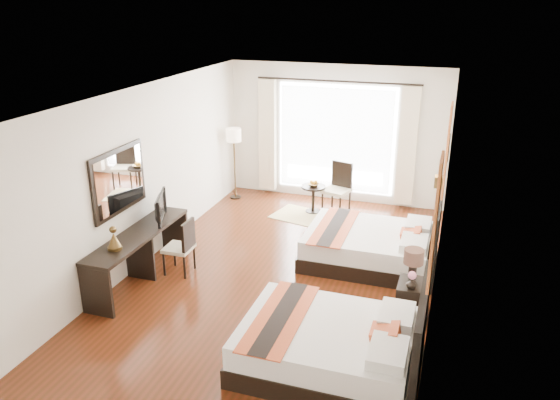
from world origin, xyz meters
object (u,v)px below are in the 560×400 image
(table_lamp, at_px, (414,259))
(floor_lamp, at_px, (234,140))
(bed_far, at_px, (374,245))
(vase, at_px, (412,282))
(desk_chair, at_px, (180,257))
(window_chair, at_px, (337,198))
(nightstand, at_px, (412,299))
(console_desk, at_px, (140,256))
(television, at_px, (157,207))
(side_table, at_px, (313,199))
(fruit_bowl, at_px, (314,185))
(bed_near, at_px, (335,345))

(table_lamp, height_order, floor_lamp, floor_lamp)
(bed_far, relative_size, vase, 14.78)
(desk_chair, xyz_separation_m, window_chair, (1.74, 3.20, 0.04))
(bed_far, height_order, nightstand, bed_far)
(console_desk, xyz_separation_m, television, (0.02, 0.55, 0.59))
(vase, xyz_separation_m, side_table, (-2.21, 3.34, -0.30))
(window_chair, bearing_deg, fruit_bowl, -56.78)
(vase, distance_m, window_chair, 3.89)
(fruit_bowl, bearing_deg, bed_near, -71.96)
(table_lamp, bearing_deg, nightstand, -68.84)
(table_lamp, distance_m, floor_lamp, 5.22)
(table_lamp, relative_size, desk_chair, 0.48)
(nightstand, relative_size, vase, 3.56)
(bed_far, bearing_deg, table_lamp, -61.41)
(bed_near, bearing_deg, table_lamp, 65.10)
(fruit_bowl, bearing_deg, bed_far, -50.07)
(vase, distance_m, television, 4.01)
(television, relative_size, desk_chair, 0.84)
(table_lamp, distance_m, vase, 0.33)
(console_desk, height_order, television, television)
(bed_near, distance_m, television, 3.72)
(fruit_bowl, bearing_deg, vase, -56.35)
(television, bearing_deg, fruit_bowl, -53.31)
(console_desk, bearing_deg, nightstand, 3.93)
(console_desk, height_order, window_chair, window_chair)
(nightstand, distance_m, desk_chair, 3.53)
(television, distance_m, window_chair, 3.79)
(bed_near, relative_size, console_desk, 0.94)
(nightstand, height_order, television, television)
(bed_far, bearing_deg, side_table, 129.75)
(vase, bearing_deg, console_desk, -178.30)
(side_table, bearing_deg, vase, -56.43)
(nightstand, xyz_separation_m, vase, (-0.02, -0.16, 0.33))
(television, height_order, fruit_bowl, television)
(floor_lamp, xyz_separation_m, side_table, (1.78, -0.26, -1.00))
(window_chair, bearing_deg, television, -19.67)
(floor_lamp, bearing_deg, television, -89.46)
(vase, distance_m, desk_chair, 3.53)
(television, distance_m, fruit_bowl, 3.40)
(bed_near, distance_m, bed_far, 2.80)
(floor_lamp, distance_m, fruit_bowl, 1.93)
(nightstand, bearing_deg, desk_chair, 178.47)
(desk_chair, bearing_deg, side_table, -113.95)
(bed_far, bearing_deg, bed_near, -90.03)
(nightstand, relative_size, fruit_bowl, 2.34)
(bed_near, bearing_deg, floor_lamp, 123.97)
(desk_chair, xyz_separation_m, fruit_bowl, (1.30, 3.07, 0.31))
(television, bearing_deg, bed_near, -139.59)
(television, height_order, desk_chair, television)
(floor_lamp, distance_m, window_chair, 2.43)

